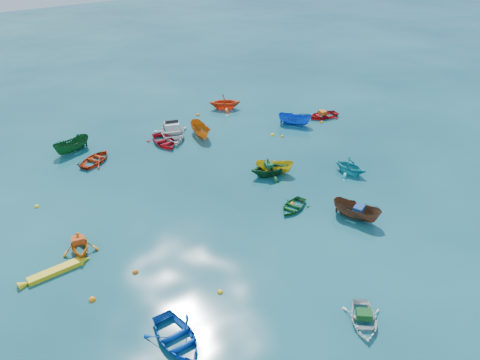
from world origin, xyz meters
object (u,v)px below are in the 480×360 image
dinghy_white_near (363,323)px  kayak_yellow (56,273)px  dinghy_blue_sw (177,341)px  motorboat_white (173,137)px

dinghy_white_near → kayak_yellow: dinghy_white_near is taller
dinghy_blue_sw → kayak_yellow: (-3.62, 7.93, 0.00)m
kayak_yellow → dinghy_white_near: bearing=-139.5°
dinghy_blue_sw → motorboat_white: size_ratio=0.80×
motorboat_white → kayak_yellow: bearing=-119.9°
dinghy_white_near → kayak_yellow: bearing=172.4°
dinghy_white_near → motorboat_white: (1.21, 24.20, 0.00)m
dinghy_blue_sw → dinghy_white_near: bearing=-27.1°
kayak_yellow → motorboat_white: motorboat_white is taller
dinghy_white_near → motorboat_white: motorboat_white is taller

